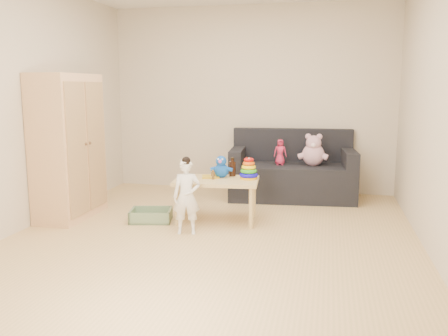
% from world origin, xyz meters
% --- Properties ---
extents(room, '(4.50, 4.50, 4.50)m').
position_xyz_m(room, '(0.00, 0.00, 1.30)').
color(room, '#DBB075').
rests_on(room, ground).
extents(wardrobe, '(0.45, 0.90, 1.62)m').
position_xyz_m(wardrobe, '(-1.76, 0.33, 0.81)').
color(wardrobe, '#ECB481').
rests_on(wardrobe, ground).
extents(sofa, '(1.70, 0.95, 0.46)m').
position_xyz_m(sofa, '(0.64, 1.81, 0.23)').
color(sofa, black).
rests_on(sofa, ground).
extents(play_table, '(0.96, 0.66, 0.48)m').
position_xyz_m(play_table, '(-0.09, 0.51, 0.24)').
color(play_table, '#EBCB81').
rests_on(play_table, ground).
extents(storage_bin, '(0.51, 0.42, 0.13)m').
position_xyz_m(storage_bin, '(-0.81, 0.35, 0.07)').
color(storage_bin, gray).
rests_on(storage_bin, ground).
extents(toddler, '(0.31, 0.24, 0.75)m').
position_xyz_m(toddler, '(-0.28, 0.01, 0.37)').
color(toddler, white).
rests_on(toddler, ground).
extents(pink_bear, '(0.36, 0.33, 0.35)m').
position_xyz_m(pink_bear, '(0.91, 1.79, 0.64)').
color(pink_bear, '#D9A0B5').
rests_on(pink_bear, sofa).
extents(doll, '(0.19, 0.14, 0.33)m').
position_xyz_m(doll, '(0.48, 1.75, 0.63)').
color(doll, '#DA2852').
rests_on(doll, sofa).
extents(ring_stacker, '(0.21, 0.21, 0.23)m').
position_xyz_m(ring_stacker, '(0.25, 0.60, 0.57)').
color(ring_stacker, '#FFB80D').
rests_on(ring_stacker, play_table).
extents(brown_bottle, '(0.07, 0.07, 0.21)m').
position_xyz_m(brown_bottle, '(0.04, 0.73, 0.57)').
color(brown_bottle, black).
rests_on(brown_bottle, play_table).
extents(blue_plush, '(0.24, 0.21, 0.25)m').
position_xyz_m(blue_plush, '(-0.06, 0.63, 0.60)').
color(blue_plush, blue).
rests_on(blue_plush, play_table).
extents(wooden_figure, '(0.05, 0.04, 0.11)m').
position_xyz_m(wooden_figure, '(-0.12, 0.49, 0.53)').
color(wooden_figure, brown).
rests_on(wooden_figure, play_table).
extents(yellow_book, '(0.23, 0.23, 0.01)m').
position_xyz_m(yellow_book, '(-0.18, 0.60, 0.48)').
color(yellow_book, gold).
rests_on(yellow_book, play_table).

